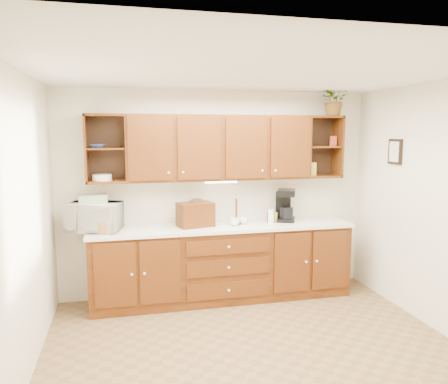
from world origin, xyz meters
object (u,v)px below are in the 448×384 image
bread_box (195,215)px  coffee_maker (286,206)px  microwave (94,217)px  potted_plant (335,100)px

bread_box → coffee_maker: coffee_maker is taller
microwave → coffee_maker: coffee_maker is taller
bread_box → potted_plant: size_ratio=1.05×
coffee_maker → potted_plant: (0.63, -0.02, 1.35)m
microwave → potted_plant: potted_plant is taller
microwave → potted_plant: bearing=16.0°
potted_plant → coffee_maker: bearing=178.3°
bread_box → coffee_maker: (1.20, 0.08, 0.05)m
microwave → potted_plant: size_ratio=1.48×
coffee_maker → potted_plant: 1.49m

